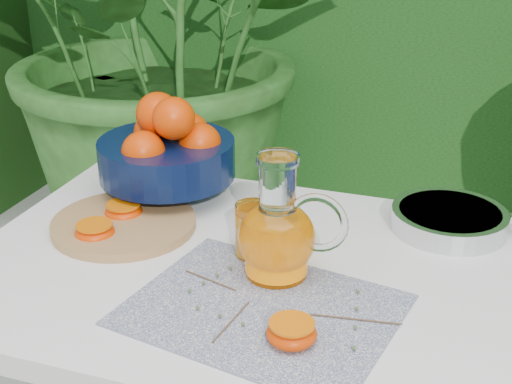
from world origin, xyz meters
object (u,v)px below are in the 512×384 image
(white_table, at_px, (252,305))
(cutting_board, at_px, (124,224))
(juice_pitcher, at_px, (278,235))
(saute_pan, at_px, (451,219))
(fruit_bowl, at_px, (168,150))

(white_table, height_order, cutting_board, cutting_board)
(white_table, distance_m, juice_pitcher, 0.17)
(white_table, relative_size, saute_pan, 2.56)
(cutting_board, height_order, juice_pitcher, juice_pitcher)
(fruit_bowl, xyz_separation_m, saute_pan, (0.57, 0.03, -0.08))
(white_table, xyz_separation_m, fruit_bowl, (-0.26, 0.22, 0.18))
(cutting_board, relative_size, saute_pan, 0.70)
(white_table, relative_size, juice_pitcher, 4.69)
(fruit_bowl, xyz_separation_m, juice_pitcher, (0.31, -0.24, -0.02))
(white_table, distance_m, fruit_bowl, 0.39)
(cutting_board, bearing_deg, fruit_bowl, 83.98)
(cutting_board, height_order, saute_pan, saute_pan)
(fruit_bowl, bearing_deg, saute_pan, 2.82)
(saute_pan, bearing_deg, juice_pitcher, -133.83)
(cutting_board, distance_m, saute_pan, 0.62)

